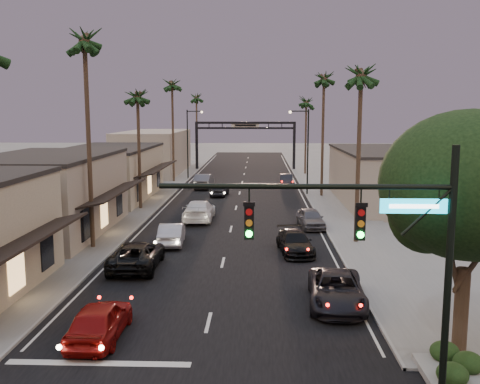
# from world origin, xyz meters

# --- Properties ---
(ground) EXTENTS (200.00, 200.00, 0.00)m
(ground) POSITION_xyz_m (0.00, 40.00, 0.00)
(ground) COLOR slate
(ground) RESTS_ON ground
(road) EXTENTS (14.00, 120.00, 0.02)m
(road) POSITION_xyz_m (0.00, 45.00, 0.00)
(road) COLOR black
(road) RESTS_ON ground
(sidewalk_left) EXTENTS (5.00, 92.00, 0.12)m
(sidewalk_left) POSITION_xyz_m (-9.50, 52.00, 0.06)
(sidewalk_left) COLOR slate
(sidewalk_left) RESTS_ON ground
(sidewalk_right) EXTENTS (5.00, 92.00, 0.12)m
(sidewalk_right) POSITION_xyz_m (9.50, 52.00, 0.06)
(sidewalk_right) COLOR slate
(sidewalk_right) RESTS_ON ground
(storefront_mid) EXTENTS (8.00, 14.00, 5.50)m
(storefront_mid) POSITION_xyz_m (-13.00, 26.00, 2.75)
(storefront_mid) COLOR gray
(storefront_mid) RESTS_ON ground
(storefront_far) EXTENTS (8.00, 16.00, 5.00)m
(storefront_far) POSITION_xyz_m (-13.00, 42.00, 2.50)
(storefront_far) COLOR tan
(storefront_far) RESTS_ON ground
(storefront_dist) EXTENTS (8.00, 20.00, 6.00)m
(storefront_dist) POSITION_xyz_m (-13.00, 65.00, 3.00)
(storefront_dist) COLOR gray
(storefront_dist) RESTS_ON ground
(building_right) EXTENTS (8.00, 18.00, 5.00)m
(building_right) POSITION_xyz_m (14.00, 40.00, 2.50)
(building_right) COLOR gray
(building_right) RESTS_ON ground
(traffic_signal) EXTENTS (8.51, 0.22, 7.80)m
(traffic_signal) POSITION_xyz_m (5.69, 4.00, 5.08)
(traffic_signal) COLOR black
(traffic_signal) RESTS_ON ground
(corner_tree) EXTENTS (6.20, 6.20, 8.80)m
(corner_tree) POSITION_xyz_m (9.48, 7.45, 5.98)
(corner_tree) COLOR #38281C
(corner_tree) RESTS_ON ground
(planter) EXTENTS (2.20, 2.60, 0.24)m
(planter) POSITION_xyz_m (8.60, 5.50, 0.00)
(planter) COLOR gray
(planter) RESTS_ON ground
(arch) EXTENTS (15.20, 0.40, 7.27)m
(arch) POSITION_xyz_m (0.00, 70.00, 5.53)
(arch) COLOR black
(arch) RESTS_ON ground
(streetlight_right) EXTENTS (2.13, 0.30, 9.00)m
(streetlight_right) POSITION_xyz_m (6.92, 45.00, 5.33)
(streetlight_right) COLOR black
(streetlight_right) RESTS_ON ground
(streetlight_left) EXTENTS (2.13, 0.30, 9.00)m
(streetlight_left) POSITION_xyz_m (-6.92, 58.00, 5.33)
(streetlight_left) COLOR black
(streetlight_left) RESTS_ON ground
(palm_lb) EXTENTS (3.20, 3.20, 15.20)m
(palm_lb) POSITION_xyz_m (-8.60, 22.00, 13.39)
(palm_lb) COLOR #38281C
(palm_lb) RESTS_ON ground
(palm_lc) EXTENTS (3.20, 3.20, 12.20)m
(palm_lc) POSITION_xyz_m (-8.60, 36.00, 10.47)
(palm_lc) COLOR #38281C
(palm_lc) RESTS_ON ground
(palm_ld) EXTENTS (3.20, 3.20, 14.20)m
(palm_ld) POSITION_xyz_m (-8.60, 55.00, 12.42)
(palm_ld) COLOR #38281C
(palm_ld) RESTS_ON ground
(palm_ra) EXTENTS (3.20, 3.20, 13.20)m
(palm_ra) POSITION_xyz_m (8.60, 24.00, 11.44)
(palm_ra) COLOR #38281C
(palm_ra) RESTS_ON ground
(palm_rb) EXTENTS (3.20, 3.20, 14.20)m
(palm_rb) POSITION_xyz_m (8.60, 44.00, 12.42)
(palm_rb) COLOR #38281C
(palm_rb) RESTS_ON ground
(palm_rc) EXTENTS (3.20, 3.20, 12.20)m
(palm_rc) POSITION_xyz_m (8.60, 64.00, 10.47)
(palm_rc) COLOR #38281C
(palm_rc) RESTS_ON ground
(palm_far) EXTENTS (3.20, 3.20, 13.20)m
(palm_far) POSITION_xyz_m (-8.30, 78.00, 11.44)
(palm_far) COLOR #38281C
(palm_far) RESTS_ON ground
(oncoming_red) EXTENTS (1.82, 4.46, 1.52)m
(oncoming_red) POSITION_xyz_m (-4.04, 8.24, 0.76)
(oncoming_red) COLOR maroon
(oncoming_red) RESTS_ON ground
(oncoming_pickup) EXTENTS (2.64, 5.53, 1.52)m
(oncoming_pickup) POSITION_xyz_m (-4.76, 17.74, 0.76)
(oncoming_pickup) COLOR black
(oncoming_pickup) RESTS_ON ground
(oncoming_silver) EXTENTS (1.85, 4.49, 1.45)m
(oncoming_silver) POSITION_xyz_m (-3.68, 23.24, 0.72)
(oncoming_silver) COLOR #AFAEB4
(oncoming_silver) RESTS_ON ground
(oncoming_white) EXTENTS (2.31, 5.66, 1.64)m
(oncoming_white) POSITION_xyz_m (-2.74, 31.18, 0.82)
(oncoming_white) COLOR white
(oncoming_white) RESTS_ON ground
(oncoming_dgrey) EXTENTS (1.99, 4.13, 1.36)m
(oncoming_dgrey) POSITION_xyz_m (-2.03, 43.98, 0.68)
(oncoming_dgrey) COLOR black
(oncoming_dgrey) RESTS_ON ground
(oncoming_grey_far) EXTENTS (2.00, 5.19, 1.69)m
(oncoming_grey_far) POSITION_xyz_m (-4.24, 49.48, 0.84)
(oncoming_grey_far) COLOR #515156
(oncoming_grey_far) RESTS_ON ground
(curbside_near) EXTENTS (2.82, 5.48, 1.48)m
(curbside_near) POSITION_xyz_m (5.62, 12.21, 0.74)
(curbside_near) COLOR black
(curbside_near) RESTS_ON ground
(curbside_black) EXTENTS (2.41, 4.90, 1.37)m
(curbside_black) POSITION_xyz_m (4.35, 21.29, 0.69)
(curbside_black) COLOR black
(curbside_black) RESTS_ON ground
(curbside_grey) EXTENTS (2.18, 4.43, 1.45)m
(curbside_grey) POSITION_xyz_m (6.02, 28.73, 0.73)
(curbside_grey) COLOR #525258
(curbside_grey) RESTS_ON ground
(curbside_far) EXTENTS (1.77, 4.24, 1.36)m
(curbside_far) POSITION_xyz_m (5.37, 52.03, 0.68)
(curbside_far) COLOR black
(curbside_far) RESTS_ON ground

